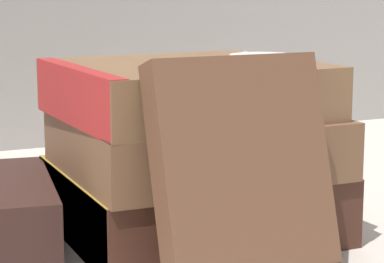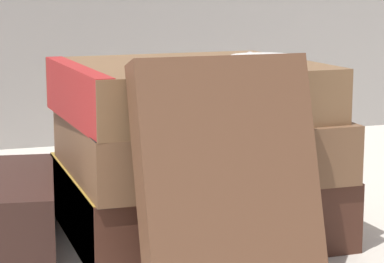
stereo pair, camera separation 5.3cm
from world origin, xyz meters
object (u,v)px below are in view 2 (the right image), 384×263
object	(u,v)px
pocket_watch	(264,60)
book_flat_bottom	(187,200)
book_flat_top	(182,89)
book_flat_middle	(190,143)
book_leaning_front	(229,186)

from	to	relation	value
pocket_watch	book_flat_bottom	bearing A→B (deg)	144.60
book_flat_bottom	book_flat_top	world-z (taller)	book_flat_top
book_flat_bottom	pocket_watch	bearing A→B (deg)	-35.32
pocket_watch	book_flat_top	bearing A→B (deg)	154.90
book_flat_middle	pocket_watch	xyz separation A→B (m)	(0.05, -0.02, 0.06)
book_leaning_front	pocket_watch	size ratio (longest dim) A/B	2.60
book_leaning_front	book_flat_top	bearing A→B (deg)	86.35
book_flat_middle	pocket_watch	distance (m)	0.08
book_flat_bottom	book_leaning_front	size ratio (longest dim) A/B	1.31
book_flat_bottom	book_flat_top	size ratio (longest dim) A/B	1.03
book_flat_top	pocket_watch	bearing A→B (deg)	-27.39
book_flat_top	book_leaning_front	size ratio (longest dim) A/B	1.27
book_flat_middle	pocket_watch	bearing A→B (deg)	-27.39
book_flat_bottom	book_flat_top	distance (m)	0.08
book_leaning_front	pocket_watch	bearing A→B (deg)	55.54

